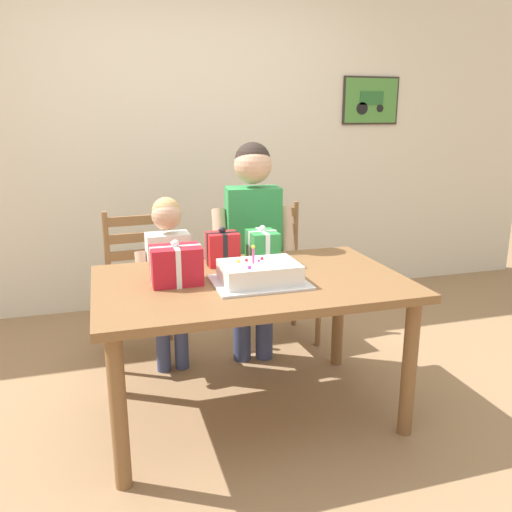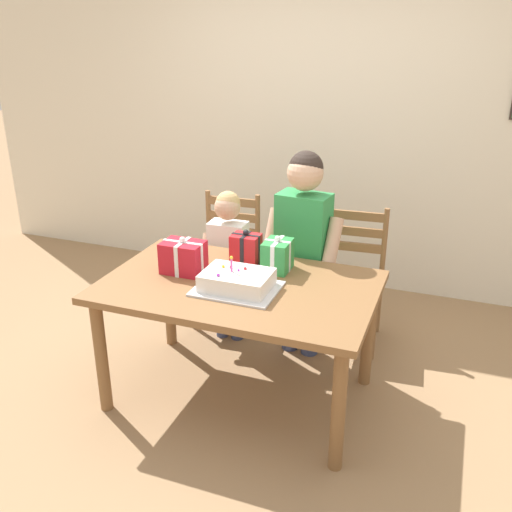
# 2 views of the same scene
# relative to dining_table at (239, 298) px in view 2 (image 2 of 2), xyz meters

# --- Properties ---
(ground_plane) EXTENTS (20.00, 20.00, 0.00)m
(ground_plane) POSITION_rel_dining_table_xyz_m (0.00, 0.00, -0.64)
(ground_plane) COLOR #997551
(back_wall) EXTENTS (6.40, 0.11, 2.60)m
(back_wall) POSITION_rel_dining_table_xyz_m (0.01, 1.83, 0.66)
(back_wall) COLOR silver
(back_wall) RESTS_ON ground
(dining_table) EXTENTS (1.50, 0.94, 0.73)m
(dining_table) POSITION_rel_dining_table_xyz_m (0.00, 0.00, 0.00)
(dining_table) COLOR brown
(dining_table) RESTS_ON ground
(birthday_cake) EXTENTS (0.44, 0.34, 0.19)m
(birthday_cake) POSITION_rel_dining_table_xyz_m (0.02, -0.07, 0.14)
(birthday_cake) COLOR silver
(birthday_cake) RESTS_ON dining_table
(gift_box_red_large) EXTENTS (0.15, 0.19, 0.21)m
(gift_box_red_large) POSITION_rel_dining_table_xyz_m (0.14, 0.25, 0.18)
(gift_box_red_large) COLOR #2D8E42
(gift_box_red_large) RESTS_ON dining_table
(gift_box_beside_cake) EXTENTS (0.17, 0.13, 0.21)m
(gift_box_beside_cake) POSITION_rel_dining_table_xyz_m (-0.07, 0.29, 0.18)
(gift_box_beside_cake) COLOR red
(gift_box_beside_cake) RESTS_ON dining_table
(gift_box_corner_small) EXTENTS (0.24, 0.17, 0.22)m
(gift_box_corner_small) POSITION_rel_dining_table_xyz_m (-0.36, 0.04, 0.18)
(gift_box_corner_small) COLOR red
(gift_box_corner_small) RESTS_ON dining_table
(chair_left) EXTENTS (0.45, 0.45, 0.92)m
(chair_left) POSITION_rel_dining_table_xyz_m (-0.46, 0.89, -0.17)
(chair_left) COLOR brown
(chair_left) RESTS_ON ground
(chair_right) EXTENTS (0.45, 0.45, 0.92)m
(chair_right) POSITION_rel_dining_table_xyz_m (0.45, 0.89, -0.17)
(chair_right) COLOR brown
(chair_right) RESTS_ON ground
(child_older) EXTENTS (0.51, 0.30, 1.36)m
(child_older) POSITION_rel_dining_table_xyz_m (0.19, 0.60, 0.19)
(child_older) COLOR #38426B
(child_older) RESTS_ON ground
(child_younger) EXTENTS (0.38, 0.22, 1.06)m
(child_younger) POSITION_rel_dining_table_xyz_m (-0.32, 0.60, 0.00)
(child_younger) COLOR #38426B
(child_younger) RESTS_ON ground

